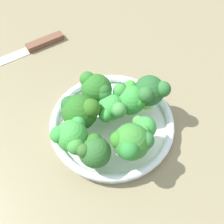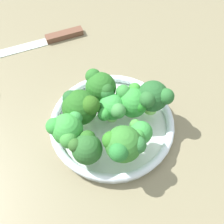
{
  "view_description": "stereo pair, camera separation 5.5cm",
  "coord_description": "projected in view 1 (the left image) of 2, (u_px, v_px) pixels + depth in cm",
  "views": [
    {
      "loc": [
        29.01,
        3.43,
        51.38
      ],
      "look_at": [
        -1.74,
        -2.57,
        5.82
      ],
      "focal_mm": 47.01,
      "sensor_mm": 36.0,
      "label": 1
    },
    {
      "loc": [
        27.48,
        8.74,
        51.38
      ],
      "look_at": [
        -1.74,
        -2.57,
        5.82
      ],
      "focal_mm": 47.01,
      "sensor_mm": 36.0,
      "label": 2
    }
  ],
  "objects": [
    {
      "name": "broccoli_floret_0",
      "position": [
        97.0,
        89.0,
        0.56
      ],
      "size": [
        5.98,
        6.68,
        7.6
      ],
      "color": "#7EB953",
      "rests_on": "bowl"
    },
    {
      "name": "broccoli_floret_4",
      "position": [
        144.0,
        128.0,
        0.53
      ],
      "size": [
        4.69,
        4.54,
        5.82
      ],
      "color": "#90CE70",
      "rests_on": "bowl"
    },
    {
      "name": "broccoli_floret_1",
      "position": [
        95.0,
        151.0,
        0.5
      ],
      "size": [
        5.68,
        5.69,
        6.29
      ],
      "color": "#87BE55",
      "rests_on": "bowl"
    },
    {
      "name": "broccoli_floret_2",
      "position": [
        150.0,
        92.0,
        0.56
      ],
      "size": [
        6.7,
        7.0,
        7.51
      ],
      "color": "#84D057",
      "rests_on": "bowl"
    },
    {
      "name": "broccoli_floret_8",
      "position": [
        71.0,
        136.0,
        0.51
      ],
      "size": [
        7.08,
        6.44,
        7.0
      ],
      "color": "#84C65C",
      "rests_on": "bowl"
    },
    {
      "name": "bowl",
      "position": [
        112.0,
        124.0,
        0.59
      ],
      "size": [
        24.86,
        24.86,
        2.82
      ],
      "color": "silver",
      "rests_on": "ground_plane"
    },
    {
      "name": "broccoli_floret_3",
      "position": [
        81.0,
        110.0,
        0.54
      ],
      "size": [
        6.76,
        7.63,
        7.41
      ],
      "color": "#7CB153",
      "rests_on": "bowl"
    },
    {
      "name": "broccoli_floret_7",
      "position": [
        131.0,
        142.0,
        0.49
      ],
      "size": [
        7.21,
        7.91,
        7.96
      ],
      "color": "#8FD964",
      "rests_on": "bowl"
    },
    {
      "name": "broccoli_floret_5",
      "position": [
        112.0,
        108.0,
        0.55
      ],
      "size": [
        5.81,
        5.72,
        6.18
      ],
      "color": "#8FCE68",
      "rests_on": "bowl"
    },
    {
      "name": "ground_plane",
      "position": [
        123.0,
        140.0,
        0.6
      ],
      "size": [
        130.0,
        130.0,
        2.5
      ],
      "primitive_type": "cube",
      "color": "#766E52"
    },
    {
      "name": "broccoli_floret_6",
      "position": [
        131.0,
        99.0,
        0.56
      ],
      "size": [
        6.31,
        6.6,
        6.54
      ],
      "color": "#88B860",
      "rests_on": "bowl"
    },
    {
      "name": "knife",
      "position": [
        28.0,
        49.0,
        0.72
      ],
      "size": [
        19.98,
        21.01,
        1.5
      ],
      "color": "silver",
      "rests_on": "ground_plane"
    }
  ]
}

